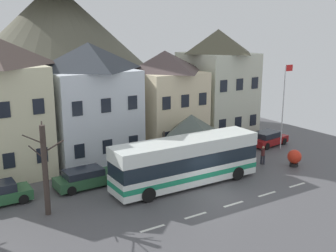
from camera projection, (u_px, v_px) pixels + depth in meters
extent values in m
cube|color=#504F52|center=(217.00, 196.00, 27.69)|extent=(40.00, 60.00, 0.06)
cube|color=silver|center=(153.00, 228.00, 23.22)|extent=(1.60, 0.20, 0.01)
cube|color=silver|center=(196.00, 215.00, 24.79)|extent=(1.60, 0.20, 0.01)
cube|color=silver|center=(233.00, 204.00, 26.37)|extent=(1.60, 0.20, 0.01)
cube|color=silver|center=(267.00, 194.00, 27.95)|extent=(1.60, 0.20, 0.01)
cube|color=silver|center=(297.00, 185.00, 29.52)|extent=(1.60, 0.20, 0.01)
cube|color=black|center=(9.00, 161.00, 28.62)|extent=(0.80, 0.06, 1.10)
cube|color=black|center=(42.00, 155.00, 29.83)|extent=(0.80, 0.06, 1.10)
cube|color=black|center=(4.00, 110.00, 27.77)|extent=(0.80, 0.06, 1.10)
cube|color=black|center=(39.00, 106.00, 28.98)|extent=(0.80, 0.06, 1.10)
cube|color=silver|center=(91.00, 115.00, 34.66)|extent=(6.93, 6.19, 7.57)
pyramid|color=#32383F|center=(88.00, 56.00, 33.50)|extent=(6.93, 6.19, 2.21)
cube|color=black|center=(80.00, 151.00, 31.36)|extent=(0.80, 0.06, 1.10)
cube|color=black|center=(108.00, 147.00, 32.57)|extent=(0.80, 0.06, 1.10)
cube|color=black|center=(133.00, 142.00, 33.78)|extent=(0.80, 0.06, 1.10)
cube|color=black|center=(77.00, 109.00, 30.58)|extent=(0.80, 0.06, 1.10)
cube|color=black|center=(106.00, 105.00, 31.79)|extent=(0.80, 0.06, 1.10)
cube|color=black|center=(133.00, 103.00, 33.01)|extent=(0.80, 0.06, 1.10)
cube|color=beige|center=(165.00, 109.00, 38.77)|extent=(5.74, 6.53, 7.02)
pyramid|color=#554544|center=(165.00, 61.00, 37.72)|extent=(5.74, 6.53, 1.86)
cube|color=black|center=(167.00, 138.00, 35.51)|extent=(0.80, 0.06, 1.10)
cube|color=black|center=(185.00, 135.00, 36.51)|extent=(0.80, 0.06, 1.10)
cube|color=black|center=(202.00, 132.00, 37.52)|extent=(0.80, 0.06, 1.10)
cube|color=black|center=(167.00, 103.00, 34.79)|extent=(0.80, 0.06, 1.10)
cube|color=black|center=(185.00, 101.00, 35.79)|extent=(0.80, 0.06, 1.10)
cube|color=black|center=(203.00, 99.00, 36.80)|extent=(0.80, 0.06, 1.10)
cube|color=beige|center=(217.00, 95.00, 41.92)|extent=(5.86, 6.62, 8.45)
pyramid|color=#504D3B|center=(218.00, 41.00, 40.65)|extent=(5.86, 6.62, 2.29)
cube|color=black|center=(222.00, 125.00, 38.69)|extent=(0.80, 0.06, 1.10)
cube|color=black|center=(238.00, 122.00, 39.72)|extent=(0.80, 0.06, 1.10)
cube|color=black|center=(253.00, 120.00, 40.74)|extent=(0.80, 0.06, 1.10)
cube|color=black|center=(224.00, 86.00, 37.82)|extent=(0.80, 0.06, 1.10)
cube|color=black|center=(240.00, 84.00, 38.85)|extent=(0.80, 0.06, 1.10)
cube|color=black|center=(255.00, 83.00, 39.87)|extent=(0.80, 0.06, 1.10)
cone|color=#5B5A4B|center=(58.00, 50.00, 51.85)|extent=(35.35, 35.35, 16.23)
cube|color=white|center=(186.00, 173.00, 29.41)|extent=(11.08, 2.74, 1.19)
cube|color=#1E8C60|center=(186.00, 173.00, 29.40)|extent=(11.10, 2.76, 0.36)
cube|color=#19232D|center=(186.00, 159.00, 29.16)|extent=(10.98, 2.70, 1.00)
cube|color=white|center=(186.00, 146.00, 28.93)|extent=(11.08, 2.74, 0.94)
cube|color=#19232D|center=(246.00, 147.00, 31.97)|extent=(0.10, 2.12, 0.96)
cylinder|color=black|center=(217.00, 164.00, 32.41)|extent=(1.01, 0.30, 1.00)
cylinder|color=black|center=(238.00, 173.00, 30.40)|extent=(1.01, 0.30, 1.00)
cylinder|color=black|center=(131.00, 183.00, 28.59)|extent=(1.01, 0.30, 1.00)
cylinder|color=black|center=(148.00, 195.00, 26.58)|extent=(1.01, 0.30, 1.00)
cylinder|color=#473D33|center=(164.00, 145.00, 35.21)|extent=(0.14, 0.14, 2.40)
cylinder|color=#473D33|center=(195.00, 139.00, 36.95)|extent=(0.14, 0.14, 2.40)
cylinder|color=#473D33|center=(186.00, 155.00, 32.51)|extent=(0.14, 0.14, 2.40)
cylinder|color=#473D33|center=(219.00, 148.00, 34.25)|extent=(0.14, 0.14, 2.40)
pyramid|color=#4C5751|center=(191.00, 124.00, 34.26)|extent=(3.60, 3.60, 1.55)
cube|color=#2B5535|center=(87.00, 180.00, 29.11)|extent=(4.43, 1.88, 0.69)
cube|color=#1E232D|center=(83.00, 172.00, 28.85)|extent=(2.67, 1.63, 0.48)
cylinder|color=black|center=(100.00, 175.00, 30.63)|extent=(0.64, 0.21, 0.64)
cylinder|color=black|center=(111.00, 182.00, 29.24)|extent=(0.64, 0.21, 0.64)
cylinder|color=black|center=(63.00, 183.00, 29.06)|extent=(0.64, 0.21, 0.64)
cylinder|color=black|center=(72.00, 191.00, 27.68)|extent=(0.64, 0.21, 0.64)
cube|color=#295B35|center=(0.00, 196.00, 26.32)|extent=(3.85, 1.79, 0.67)
cylinder|color=black|center=(18.00, 191.00, 27.71)|extent=(0.64, 0.21, 0.64)
cylinder|color=black|center=(24.00, 199.00, 26.34)|extent=(0.64, 0.21, 0.64)
cube|color=maroon|center=(268.00, 140.00, 39.31)|extent=(4.22, 2.38, 0.64)
cube|color=#1E232D|center=(267.00, 134.00, 39.04)|extent=(2.60, 1.95, 0.51)
cylinder|color=black|center=(268.00, 138.00, 40.85)|extent=(0.66, 0.28, 0.64)
cylinder|color=black|center=(284.00, 141.00, 39.51)|extent=(0.66, 0.28, 0.64)
cylinder|color=black|center=(251.00, 142.00, 39.19)|extent=(0.66, 0.28, 0.64)
cylinder|color=black|center=(267.00, 146.00, 37.85)|extent=(0.66, 0.28, 0.64)
cylinder|color=#2D2D38|center=(264.00, 160.00, 33.91)|extent=(0.17, 0.17, 0.76)
cylinder|color=#2D2D38|center=(261.00, 159.00, 33.96)|extent=(0.17, 0.17, 0.76)
cylinder|color=#512323|center=(263.00, 152.00, 33.78)|extent=(0.30, 0.30, 0.61)
sphere|color=tan|center=(263.00, 147.00, 33.68)|extent=(0.21, 0.21, 0.21)
cylinder|color=#38332D|center=(249.00, 159.00, 34.06)|extent=(0.14, 0.14, 0.75)
cylinder|color=#38332D|center=(247.00, 160.00, 33.92)|extent=(0.14, 0.14, 0.75)
cylinder|color=#7F6B56|center=(248.00, 152.00, 33.84)|extent=(0.36, 0.36, 0.61)
sphere|color=#D1AD89|center=(248.00, 147.00, 33.74)|extent=(0.23, 0.23, 0.23)
cylinder|color=black|center=(226.00, 160.00, 33.92)|extent=(0.13, 0.13, 0.77)
cylinder|color=black|center=(225.00, 160.00, 33.75)|extent=(0.13, 0.13, 0.77)
cylinder|color=#512323|center=(226.00, 152.00, 33.68)|extent=(0.30, 0.30, 0.64)
sphere|color=tan|center=(226.00, 147.00, 33.58)|extent=(0.22, 0.22, 0.22)
cube|color=#473828|center=(184.00, 146.00, 37.42)|extent=(1.50, 0.45, 0.08)
cube|color=#473828|center=(183.00, 143.00, 37.55)|extent=(1.50, 0.06, 0.40)
cube|color=#2D2D33|center=(178.00, 150.00, 37.12)|extent=(0.08, 0.36, 0.45)
cube|color=#2D2D33|center=(190.00, 148.00, 37.82)|extent=(0.08, 0.36, 0.45)
cylinder|color=silver|center=(283.00, 107.00, 37.37)|extent=(0.10, 0.10, 7.76)
cube|color=red|center=(289.00, 68.00, 36.77)|extent=(0.90, 0.03, 0.56)
cylinder|color=black|center=(294.00, 165.00, 33.47)|extent=(0.67, 0.67, 0.25)
sphere|color=red|center=(294.00, 157.00, 33.31)|extent=(1.12, 1.12, 1.12)
cylinder|color=#382D28|center=(45.00, 171.00, 24.31)|extent=(0.34, 0.34, 5.52)
cylinder|color=#382D28|center=(33.00, 139.00, 23.39)|extent=(1.25, 0.37, 0.80)
cylinder|color=#382D28|center=(42.00, 141.00, 23.40)|extent=(0.45, 0.91, 0.66)
cylinder|color=#382D28|center=(36.00, 152.00, 23.90)|extent=(0.86, 0.26, 0.92)
cylinder|color=#382D28|center=(42.00, 132.00, 24.27)|extent=(0.36, 1.08, 1.18)
cylinder|color=#382D28|center=(43.00, 149.00, 24.36)|extent=(0.29, 0.81, 1.22)
cylinder|color=#382D28|center=(54.00, 146.00, 23.95)|extent=(1.09, 0.76, 0.82)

